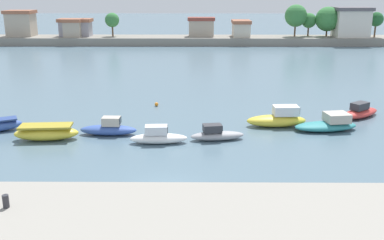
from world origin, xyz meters
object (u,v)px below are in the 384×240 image
at_px(moored_boat_4, 216,134).
at_px(moored_boat_6, 328,124).
at_px(mooring_bollard, 6,201).
at_px(moored_boat_5, 278,119).
at_px(mooring_buoy_1, 156,104).
at_px(moored_boat_2, 109,129).
at_px(mooring_buoy_0, 120,119).
at_px(moored_boat_3, 158,137).
at_px(moored_boat_1, 46,133).
at_px(moored_boat_7, 360,112).

relative_size(moored_boat_4, moored_boat_6, 0.78).
relative_size(mooring_bollard, moored_boat_5, 0.11).
bearing_deg(mooring_buoy_1, moored_boat_2, -108.57).
bearing_deg(mooring_bollard, moored_boat_2, 85.67).
height_order(moored_boat_5, mooring_buoy_0, moored_boat_5).
bearing_deg(moored_boat_3, moored_boat_6, 10.57).
relative_size(moored_boat_1, mooring_buoy_1, 13.42).
bearing_deg(moored_boat_4, moored_boat_2, 163.56).
bearing_deg(mooring_bollard, moored_boat_5, 51.17).
distance_m(moored_boat_3, mooring_buoy_0, 7.49).
bearing_deg(moored_boat_6, moored_boat_5, 155.76).
relative_size(moored_boat_6, moored_boat_7, 1.18).
distance_m(moored_boat_6, moored_boat_7, 5.94).
height_order(moored_boat_4, moored_boat_6, moored_boat_6).
xyz_separation_m(moored_boat_2, mooring_buoy_0, (0.24, 4.13, -0.39)).
xyz_separation_m(mooring_bollard, mooring_buoy_1, (4.52, 26.91, -2.41)).
distance_m(mooring_buoy_0, mooring_buoy_1, 6.16).
bearing_deg(moored_boat_2, moored_boat_3, -24.18).
xyz_separation_m(moored_boat_2, moored_boat_7, (23.11, 5.54, -0.03)).
bearing_deg(moored_boat_7, mooring_buoy_1, 132.29).
bearing_deg(moored_boat_3, moored_boat_4, 7.25).
height_order(moored_boat_7, mooring_buoy_1, moored_boat_7).
bearing_deg(moored_boat_7, moored_boat_2, 157.14).
relative_size(moored_boat_1, moored_boat_7, 1.08).
xyz_separation_m(moored_boat_2, moored_boat_6, (18.87, 1.38, 0.02)).
relative_size(moored_boat_6, mooring_buoy_1, 14.70).
xyz_separation_m(mooring_bollard, moored_boat_5, (16.02, 19.90, -1.92)).
height_order(moored_boat_4, moored_boat_5, moored_boat_5).
xyz_separation_m(moored_boat_4, mooring_buoy_1, (-5.82, 10.82, -0.28)).
bearing_deg(moored_boat_3, moored_boat_5, 21.23).
height_order(moored_boat_4, moored_boat_7, moored_boat_7).
xyz_separation_m(moored_boat_1, mooring_buoy_1, (8.06, 10.87, -0.41)).
relative_size(moored_boat_1, moored_boat_3, 1.14).
relative_size(mooring_bollard, moored_boat_1, 0.12).
distance_m(moored_boat_1, mooring_buoy_0, 7.49).
distance_m(moored_boat_7, mooring_buoy_0, 22.91).
height_order(moored_boat_6, moored_boat_7, moored_boat_6).
relative_size(moored_boat_2, moored_boat_5, 0.89).
bearing_deg(moored_boat_3, moored_boat_7, 19.23).
bearing_deg(moored_boat_6, mooring_buoy_0, 162.86).
xyz_separation_m(moored_boat_6, moored_boat_7, (4.24, 4.16, -0.04)).
distance_m(moored_boat_4, mooring_buoy_0, 10.32).
bearing_deg(moored_boat_1, moored_boat_2, 10.80).
bearing_deg(moored_boat_5, moored_boat_6, -18.72).
bearing_deg(moored_boat_2, mooring_buoy_1, 73.22).
relative_size(moored_boat_1, moored_boat_4, 1.17).
distance_m(moored_boat_1, moored_boat_3, 9.24).
bearing_deg(moored_boat_2, mooring_bollard, -92.55).
bearing_deg(moored_boat_2, mooring_buoy_0, 88.40).
distance_m(moored_boat_4, moored_boat_6, 10.19).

